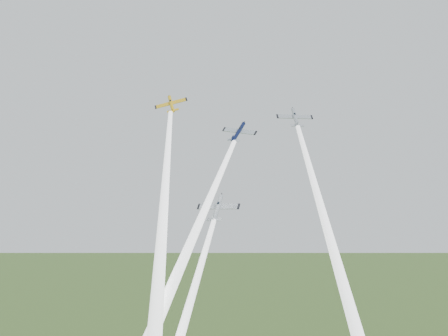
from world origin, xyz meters
The scene contains 7 objects.
plane_yellow centered at (-13.72, 0.90, 107.01)m, with size 7.44×7.38×1.17m, color yellow, non-canonical shape.
smoke_trail_yellow centered at (-7.27, -22.44, 82.28)m, with size 2.50×2.50×62.83m, color white, non-canonical shape.
plane_navy centered at (2.19, -1.96, 99.85)m, with size 7.67×7.61×1.20m, color #0D153B, non-canonical shape.
smoke_trail_navy centered at (-2.38, -25.01, 75.85)m, with size 2.50×2.50×60.79m, color white, non-canonical shape.
plane_silver_right centered at (13.69, 2.69, 103.21)m, with size 7.93×7.87×1.24m, color #ACB2BA, non-canonical shape.
smoke_trail_silver_right centered at (23.19, -24.11, 74.17)m, with size 2.50×2.50×74.89m, color white, non-canonical shape.
plane_silver_low centered at (0.13, -11.99, 83.90)m, with size 8.50×8.43×1.33m, color #ACB2BA, non-canonical shape.
Camera 1 is at (25.86, -117.01, 84.37)m, focal length 45.00 mm.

